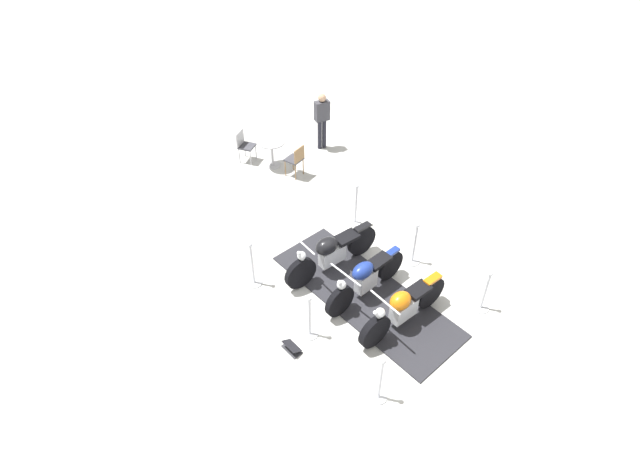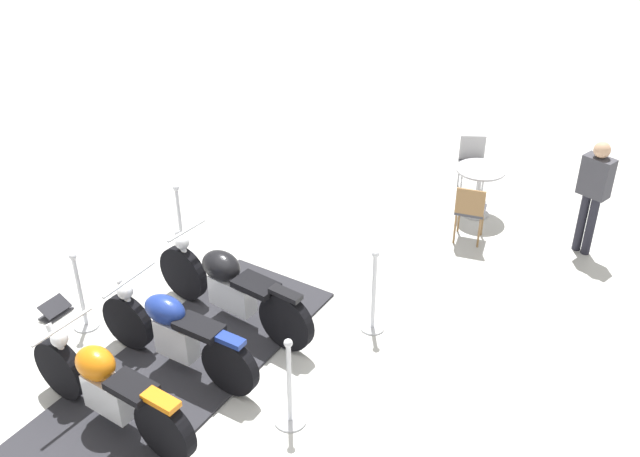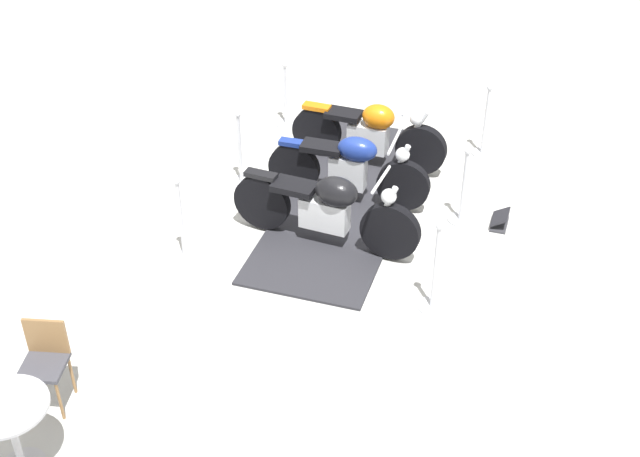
% 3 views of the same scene
% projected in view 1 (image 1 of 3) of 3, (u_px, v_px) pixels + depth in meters
% --- Properties ---
extents(ground_plane, '(80.00, 80.00, 0.00)m').
position_uv_depth(ground_plane, '(365.00, 295.00, 10.38)').
color(ground_plane, silver).
extents(display_platform, '(4.45, 2.79, 0.03)m').
position_uv_depth(display_platform, '(365.00, 295.00, 10.37)').
color(display_platform, '#28282D').
rests_on(display_platform, ground_plane).
extents(motorcycle_black, '(1.08, 2.21, 1.05)m').
position_uv_depth(motorcycle_black, '(331.00, 252.00, 10.58)').
color(motorcycle_black, black).
rests_on(motorcycle_black, display_platform).
extents(motorcycle_navy, '(0.95, 2.06, 1.00)m').
position_uv_depth(motorcycle_navy, '(365.00, 278.00, 10.03)').
color(motorcycle_navy, black).
rests_on(motorcycle_navy, display_platform).
extents(motorcycle_copper, '(1.01, 2.09, 1.01)m').
position_uv_depth(motorcycle_copper, '(403.00, 307.00, 9.48)').
color(motorcycle_copper, black).
rests_on(motorcycle_copper, display_platform).
extents(stanchion_left_mid, '(0.34, 0.34, 1.08)m').
position_uv_depth(stanchion_left_mid, '(414.00, 250.00, 10.91)').
color(stanchion_left_mid, silver).
rests_on(stanchion_left_mid, ground_plane).
extents(stanchion_right_front, '(0.32, 0.32, 1.13)m').
position_uv_depth(stanchion_right_front, '(253.00, 271.00, 10.39)').
color(stanchion_right_front, silver).
rests_on(stanchion_right_front, ground_plane).
extents(stanchion_left_front, '(0.29, 0.29, 1.11)m').
position_uv_depth(stanchion_left_front, '(356.00, 210.00, 11.88)').
color(stanchion_left_front, silver).
rests_on(stanchion_left_front, ground_plane).
extents(stanchion_left_rear, '(0.33, 0.33, 1.01)m').
position_uv_depth(stanchion_left_rear, '(484.00, 297.00, 9.92)').
color(stanchion_left_rear, silver).
rests_on(stanchion_left_rear, ground_plane).
extents(stanchion_right_rear, '(0.30, 0.30, 1.08)m').
position_uv_depth(stanchion_right_rear, '(380.00, 385.00, 8.38)').
color(stanchion_right_rear, silver).
rests_on(stanchion_right_rear, ground_plane).
extents(stanchion_right_mid, '(0.32, 0.32, 1.05)m').
position_uv_depth(stanchion_right_mid, '(310.00, 323.00, 9.40)').
color(stanchion_right_mid, silver).
rests_on(stanchion_right_mid, ground_plane).
extents(info_placard, '(0.43, 0.32, 0.19)m').
position_uv_depth(info_placard, '(292.00, 348.00, 9.32)').
color(info_placard, '#333338').
rests_on(info_placard, ground_plane).
extents(cafe_table, '(0.73, 0.73, 0.77)m').
position_uv_depth(cafe_table, '(272.00, 148.00, 13.61)').
color(cafe_table, '#B7B7BC').
rests_on(cafe_table, ground_plane).
extents(cafe_chair_near_table, '(0.46, 0.46, 0.89)m').
position_uv_depth(cafe_chair_near_table, '(244.00, 144.00, 13.86)').
color(cafe_chair_near_table, '#B7B7BC').
rests_on(cafe_chair_near_table, ground_plane).
extents(cafe_chair_across_table, '(0.44, 0.44, 0.90)m').
position_uv_depth(cafe_chair_across_table, '(296.00, 159.00, 13.28)').
color(cafe_chair_across_table, olive).
rests_on(cafe_chair_across_table, ground_plane).
extents(bystander_person, '(0.41, 0.45, 1.67)m').
position_uv_depth(bystander_person, '(322.00, 116.00, 14.05)').
color(bystander_person, '#23232D').
rests_on(bystander_person, ground_plane).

